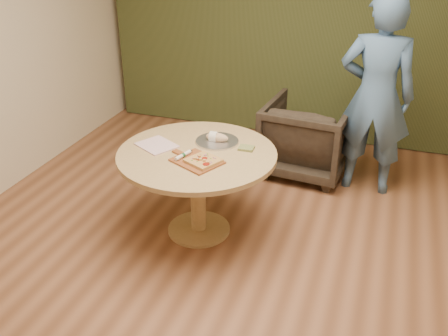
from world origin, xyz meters
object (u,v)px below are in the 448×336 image
at_px(pedestal_table, 197,168).
at_px(cutlery_roll, 183,155).
at_px(armchair, 307,134).
at_px(pizza_paddle, 196,161).
at_px(bread_roll, 216,137).
at_px(person_standing, 376,97).
at_px(serving_tray, 217,141).
at_px(flatbread_pizza, 203,161).

xyz_separation_m(pedestal_table, cutlery_roll, (-0.06, -0.15, 0.17)).
bearing_deg(armchair, pedestal_table, 70.10).
xyz_separation_m(pizza_paddle, armchair, (0.59, 1.54, -0.33)).
distance_m(pedestal_table, pizza_paddle, 0.23).
distance_m(pizza_paddle, bread_roll, 0.39).
xyz_separation_m(bread_roll, person_standing, (1.19, 1.01, 0.15)).
bearing_deg(serving_tray, bread_roll, 180.00).
relative_size(pizza_paddle, bread_roll, 2.45).
bearing_deg(person_standing, cutlery_roll, 46.18).
height_order(pedestal_table, serving_tray, serving_tray).
distance_m(cutlery_roll, bread_roll, 0.40).
bearing_deg(pedestal_table, bread_roll, 71.12).
xyz_separation_m(cutlery_roll, armchair, (0.71, 1.53, -0.36)).
bearing_deg(pizza_paddle, pedestal_table, 135.32).
bearing_deg(serving_tray, person_standing, 40.77).
relative_size(pedestal_table, flatbread_pizza, 4.34).
bearing_deg(cutlery_roll, pedestal_table, 85.88).
height_order(flatbread_pizza, person_standing, person_standing).
xyz_separation_m(flatbread_pizza, bread_roll, (-0.04, 0.41, 0.02)).
bearing_deg(bread_roll, flatbread_pizza, -84.10).
bearing_deg(armchair, cutlery_roll, 70.46).
relative_size(armchair, person_standing, 0.45).
bearing_deg(armchair, bread_roll, 68.89).
bearing_deg(pizza_paddle, cutlery_roll, -161.98).
height_order(pizza_paddle, person_standing, person_standing).
xyz_separation_m(serving_tray, armchair, (0.56, 1.15, -0.33)).
xyz_separation_m(pizza_paddle, cutlery_roll, (-0.11, 0.02, 0.02)).
xyz_separation_m(pedestal_table, bread_roll, (0.08, 0.23, 0.18)).
xyz_separation_m(cutlery_roll, person_standing, (1.32, 1.39, 0.16)).
relative_size(pizza_paddle, person_standing, 0.25).
height_order(pedestal_table, person_standing, person_standing).
bearing_deg(pedestal_table, flatbread_pizza, -55.28).
bearing_deg(person_standing, pizza_paddle, 49.06).
bearing_deg(cutlery_roll, bread_roll, 87.32).
distance_m(pizza_paddle, armchair, 1.69).
distance_m(pedestal_table, serving_tray, 0.29).
height_order(bread_roll, armchair, armchair).
relative_size(flatbread_pizza, person_standing, 0.16).
bearing_deg(pizza_paddle, bread_roll, 112.54).
bearing_deg(serving_tray, flatbread_pizza, -85.34).
bearing_deg(pizza_paddle, flatbread_pizza, 13.43).
xyz_separation_m(flatbread_pizza, cutlery_roll, (-0.18, 0.03, 0.00)).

